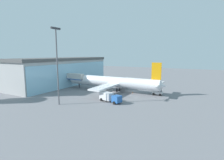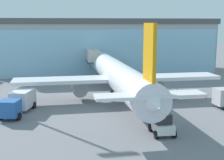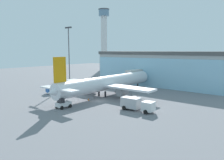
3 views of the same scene
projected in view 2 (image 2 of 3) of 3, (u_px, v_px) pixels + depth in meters
name	position (u px, v px, depth m)	size (l,w,h in m)	color
ground	(147.00, 108.00, 41.54)	(240.00, 240.00, 0.00)	slate
terminal_building	(106.00, 45.00, 73.61)	(49.89, 15.93, 12.27)	#A6A6A6
jet_bridge	(91.00, 55.00, 64.56)	(2.47, 11.87, 6.04)	beige
airplane	(117.00, 75.00, 46.92)	(30.22, 40.11, 11.18)	silver
catering_truck	(19.00, 102.00, 39.06)	(4.09, 7.62, 2.65)	#2659A5
baggage_cart	(173.00, 92.00, 49.11)	(2.93, 3.21, 1.50)	slate
pushback_tug	(162.00, 125.00, 31.46)	(2.26, 3.27, 2.30)	silver
safety_cone_nose	(132.00, 109.00, 39.93)	(0.36, 0.36, 0.55)	orange
safety_cone_wingtip	(206.00, 96.00, 47.35)	(0.36, 0.36, 0.55)	orange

